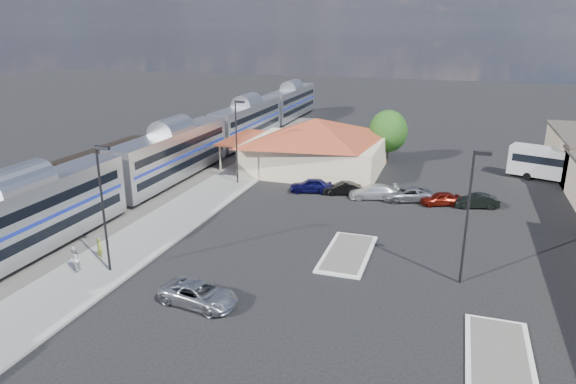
% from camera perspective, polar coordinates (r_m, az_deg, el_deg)
% --- Properties ---
extents(ground, '(280.00, 280.00, 0.00)m').
position_cam_1_polar(ground, '(37.96, 0.03, -7.37)').
color(ground, black).
rests_on(ground, ground).
extents(railbed, '(16.00, 100.00, 0.12)m').
position_cam_1_polar(railbed, '(54.00, -18.83, -0.49)').
color(railbed, '#4C4944').
rests_on(railbed, ground).
extents(platform, '(5.50, 92.00, 0.18)m').
position_cam_1_polar(platform, '(47.61, -11.53, -2.26)').
color(platform, gray).
rests_on(platform, ground).
extents(passenger_train, '(3.00, 104.00, 5.55)m').
position_cam_1_polar(passenger_train, '(57.07, -12.61, 3.95)').
color(passenger_train, silver).
rests_on(passenger_train, ground).
extents(freight_cars, '(2.80, 46.00, 4.00)m').
position_cam_1_polar(freight_cars, '(57.91, -19.38, 2.59)').
color(freight_cars, black).
rests_on(freight_cars, ground).
extents(station_depot, '(18.35, 12.24, 6.20)m').
position_cam_1_polar(station_depot, '(60.08, 3.05, 5.31)').
color(station_depot, beige).
rests_on(station_depot, ground).
extents(traffic_island_south, '(3.30, 7.50, 0.21)m').
position_cam_1_polar(traffic_island_south, '(38.76, 6.63, -6.77)').
color(traffic_island_south, silver).
rests_on(traffic_island_south, ground).
extents(traffic_island_north, '(3.30, 7.50, 0.21)m').
position_cam_1_polar(traffic_island_north, '(29.60, 22.42, -16.59)').
color(traffic_island_north, silver).
rests_on(traffic_island_north, ground).
extents(lamp_plat_s, '(1.08, 0.25, 9.00)m').
position_cam_1_polar(lamp_plat_s, '(35.97, -19.85, -0.79)').
color(lamp_plat_s, black).
rests_on(lamp_plat_s, ground).
extents(lamp_plat_n, '(1.08, 0.25, 9.00)m').
position_cam_1_polar(lamp_plat_n, '(54.30, -5.68, 6.27)').
color(lamp_plat_n, black).
rests_on(lamp_plat_n, ground).
extents(lamp_lot, '(1.08, 0.25, 9.00)m').
position_cam_1_polar(lamp_lot, '(34.41, 19.55, -1.58)').
color(lamp_lot, black).
rests_on(lamp_lot, ground).
extents(tree_depot, '(4.71, 4.71, 6.63)m').
position_cam_1_polar(tree_depot, '(64.26, 11.06, 6.64)').
color(tree_depot, '#382314').
rests_on(tree_depot, ground).
extents(suv, '(5.24, 2.96, 1.38)m').
position_cam_1_polar(suv, '(32.25, -9.86, -11.15)').
color(suv, '#ADB0B5').
rests_on(suv, ground).
extents(coach_bus, '(11.42, 6.06, 3.61)m').
position_cam_1_polar(coach_bus, '(62.75, 28.44, 2.70)').
color(coach_bus, silver).
rests_on(coach_bus, ground).
extents(person_a, '(0.42, 0.60, 1.56)m').
position_cam_1_polar(person_a, '(39.64, -20.19, -5.89)').
color(person_a, '#C4CE40').
rests_on(person_a, platform).
extents(person_b, '(0.86, 1.02, 1.85)m').
position_cam_1_polar(person_b, '(38.10, -22.68, -6.93)').
color(person_b, silver).
rests_on(person_b, platform).
extents(parked_car_a, '(4.61, 2.75, 1.47)m').
position_cam_1_polar(parked_car_a, '(52.49, 2.56, 0.74)').
color(parked_car_a, '#0E0E46').
rests_on(parked_car_a, ground).
extents(parked_car_b, '(4.08, 2.30, 1.27)m').
position_cam_1_polar(parked_car_b, '(52.07, 6.03, 0.40)').
color(parked_car_b, black).
rests_on(parked_car_b, ground).
extents(parked_car_c, '(5.17, 3.29, 1.40)m').
position_cam_1_polar(parked_car_c, '(51.24, 9.46, 0.03)').
color(parked_car_c, silver).
rests_on(parked_car_c, ground).
extents(parked_car_d, '(5.38, 3.77, 1.36)m').
position_cam_1_polar(parked_car_d, '(51.18, 13.05, -0.23)').
color(parked_car_d, gray).
rests_on(parked_car_d, ground).
extents(parked_car_e, '(4.10, 2.82, 1.30)m').
position_cam_1_polar(parked_car_e, '(50.77, 16.60, -0.71)').
color(parked_car_e, maroon).
rests_on(parked_car_e, ground).
extents(parked_car_f, '(4.22, 2.34, 1.32)m').
position_cam_1_polar(parked_car_f, '(51.11, 20.18, -0.94)').
color(parked_car_f, black).
rests_on(parked_car_f, ground).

